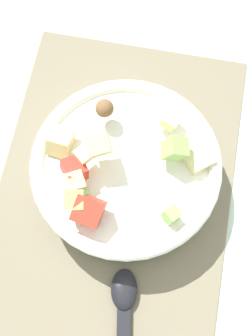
% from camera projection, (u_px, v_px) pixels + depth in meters
% --- Properties ---
extents(ground_plane, '(2.40, 2.40, 0.00)m').
position_uv_depth(ground_plane, '(116.00, 185.00, 0.73)').
color(ground_plane, silver).
extents(placemat, '(0.48, 0.34, 0.01)m').
position_uv_depth(placemat, '(116.00, 184.00, 0.72)').
color(placemat, '#756B56').
rests_on(placemat, ground_plane).
extents(salad_bowl, '(0.26, 0.26, 0.12)m').
position_uv_depth(salad_bowl, '(125.00, 170.00, 0.69)').
color(salad_bowl, white).
rests_on(salad_bowl, placemat).
extents(serving_spoon, '(0.22, 0.06, 0.01)m').
position_uv_depth(serving_spoon, '(124.00, 326.00, 0.65)').
color(serving_spoon, black).
rests_on(serving_spoon, placemat).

